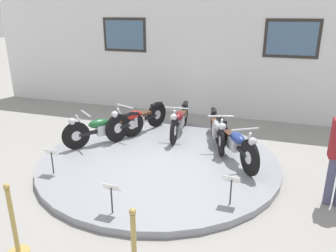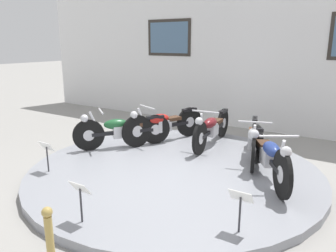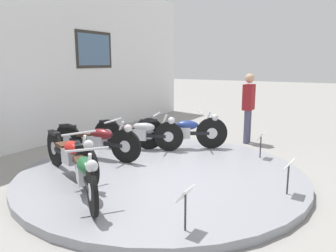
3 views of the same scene
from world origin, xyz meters
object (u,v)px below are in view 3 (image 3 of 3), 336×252
(motorcycle_blue, at_px, (182,131))
(info_placard_front_right, at_px, (261,139))
(motorcycle_green, at_px, (84,170))
(visitor_standing, at_px, (248,104))
(motorcycle_red, at_px, (71,153))
(info_placard_front_left, at_px, (185,199))
(motorcycle_silver, at_px, (140,132))
(info_placard_front_centre, at_px, (289,169))
(motorcycle_maroon, at_px, (97,139))

(motorcycle_blue, height_order, info_placard_front_right, motorcycle_blue)
(motorcycle_green, distance_m, visitor_standing, 4.77)
(motorcycle_red, xyz_separation_m, info_placard_front_left, (-0.65, -2.41, -0.02))
(motorcycle_silver, height_order, motorcycle_blue, motorcycle_blue)
(info_placard_front_left, xyz_separation_m, info_placard_front_right, (3.26, 0.00, 0.00))
(motorcycle_silver, bearing_deg, motorcycle_red, 179.91)
(motorcycle_green, height_order, motorcycle_red, motorcycle_red)
(info_placard_front_left, relative_size, visitor_standing, 0.30)
(info_placard_front_centre, bearing_deg, motorcycle_blue, 58.87)
(motorcycle_maroon, bearing_deg, motorcycle_silver, -17.63)
(motorcycle_green, xyz_separation_m, visitor_standing, (4.66, -0.92, 0.46))
(motorcycle_green, relative_size, motorcycle_silver, 0.83)
(motorcycle_blue, bearing_deg, visitor_standing, -28.15)
(motorcycle_green, distance_m, motorcycle_red, 0.92)
(motorcycle_green, bearing_deg, motorcycle_blue, 0.01)
(motorcycle_silver, bearing_deg, info_placard_front_right, -74.83)
(motorcycle_blue, relative_size, info_placard_front_right, 3.41)
(info_placard_front_centre, bearing_deg, motorcycle_maroon, 89.94)
(motorcycle_maroon, relative_size, motorcycle_blue, 1.13)
(motorcycle_red, xyz_separation_m, motorcycle_silver, (1.96, -0.00, -0.01))
(motorcycle_red, distance_m, motorcycle_silver, 1.96)
(motorcycle_green, bearing_deg, visitor_standing, -11.15)
(motorcycle_blue, relative_size, info_placard_front_centre, 3.41)
(info_placard_front_right, relative_size, visitor_standing, 0.30)
(motorcycle_silver, distance_m, info_placard_front_right, 2.49)
(info_placard_front_left, bearing_deg, motorcycle_green, 84.50)
(motorcycle_green, distance_m, motorcycle_blue, 2.94)
(motorcycle_red, height_order, motorcycle_blue, motorcycle_blue)
(info_placard_front_right, distance_m, visitor_standing, 1.77)
(motorcycle_maroon, relative_size, info_placard_front_centre, 3.86)
(visitor_standing, bearing_deg, motorcycle_red, 157.90)
(info_placard_front_right, bearing_deg, info_placard_front_centre, -154.02)
(info_placard_front_left, bearing_deg, motorcycle_silver, 42.66)
(motorcycle_blue, xyz_separation_m, visitor_standing, (1.72, -0.92, 0.44))
(motorcycle_silver, height_order, info_placard_front_right, motorcycle_silver)
(motorcycle_maroon, distance_m, motorcycle_blue, 1.82)
(motorcycle_green, xyz_separation_m, motorcycle_maroon, (1.48, 1.08, 0.01))
(motorcycle_silver, relative_size, visitor_standing, 1.12)
(info_placard_front_left, bearing_deg, motorcycle_red, 74.89)
(motorcycle_maroon, bearing_deg, visitor_standing, -32.13)
(motorcycle_red, bearing_deg, info_placard_front_right, -42.68)
(motorcycle_green, relative_size, motorcycle_red, 0.84)
(motorcycle_silver, distance_m, motorcycle_blue, 0.91)
(info_placard_front_left, height_order, info_placard_front_right, same)
(info_placard_front_centre, xyz_separation_m, visitor_standing, (3.18, 1.51, 0.47))
(motorcycle_maroon, relative_size, visitor_standing, 1.17)
(motorcycle_maroon, xyz_separation_m, motorcycle_blue, (1.46, -1.08, 0.02))
(info_placard_front_left, relative_size, info_placard_front_centre, 1.00)
(motorcycle_red, distance_m, info_placard_front_left, 2.49)
(motorcycle_maroon, bearing_deg, info_placard_front_right, -59.06)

